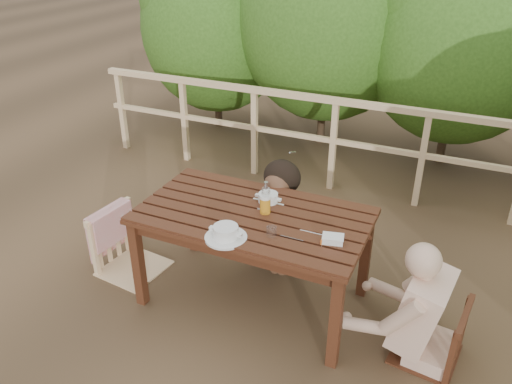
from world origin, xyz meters
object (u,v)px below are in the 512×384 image
at_px(chair_right, 435,305).
at_px(bottle, 266,198).
at_px(soup_near, 226,233).
at_px(diner_right, 447,273).
at_px(chair_far, 290,207).
at_px(woman, 292,178).
at_px(chair_left, 128,219).
at_px(butter_tub, 333,240).
at_px(soup_far, 268,198).
at_px(table, 253,258).
at_px(beer_glass, 265,205).
at_px(tumbler, 271,232).

distance_m(chair_right, bottle, 1.29).
bearing_deg(soup_near, diner_right, 12.13).
bearing_deg(diner_right, chair_far, 66.24).
relative_size(chair_far, woman, 0.60).
relative_size(chair_left, butter_tub, 7.06).
bearing_deg(soup_far, chair_left, -166.06).
bearing_deg(table, soup_far, 80.15).
distance_m(chair_left, chair_far, 1.34).
bearing_deg(beer_glass, chair_far, 95.75).
height_order(chair_left, chair_far, chair_left).
relative_size(chair_far, butter_tub, 6.09).
relative_size(table, soup_far, 6.63).
distance_m(chair_far, tumbler, 1.04).
bearing_deg(chair_left, beer_glass, -77.86).
distance_m(table, chair_far, 0.73).
xyz_separation_m(soup_near, soup_far, (0.07, 0.54, -0.01)).
xyz_separation_m(diner_right, bottle, (-1.24, 0.10, 0.18)).
height_order(diner_right, tumbler, diner_right).
xyz_separation_m(soup_far, tumbler, (0.20, -0.41, -0.00)).
height_order(table, tumbler, tumbler).
distance_m(table, diner_right, 1.36).
bearing_deg(soup_far, woman, 92.75).
bearing_deg(bottle, table, -151.15).
xyz_separation_m(table, diner_right, (1.32, -0.06, 0.32)).
bearing_deg(soup_near, bottle, 74.11).
height_order(woman, soup_near, woman).
relative_size(diner_right, soup_near, 4.94).
height_order(chair_right, soup_near, chair_right).
bearing_deg(tumbler, soup_far, 115.78).
relative_size(woman, butter_tub, 10.10).
relative_size(diner_right, bottle, 5.41).
bearing_deg(table, diner_right, -2.58).
relative_size(chair_right, soup_near, 3.06).
distance_m(chair_right, diner_right, 0.26).
height_order(chair_right, butter_tub, chair_right).
distance_m(chair_right, tumbler, 1.13).
height_order(table, diner_right, diner_right).
bearing_deg(woman, diner_right, 154.55).
distance_m(beer_glass, bottle, 0.05).
relative_size(tumbler, butter_tub, 0.58).
xyz_separation_m(chair_far, tumbler, (0.22, -0.95, 0.37)).
relative_size(table, chair_far, 1.92).
height_order(chair_left, chair_right, chair_left).
bearing_deg(chair_left, diner_right, -83.24).
bearing_deg(chair_right, chair_far, -114.35).
distance_m(woman, soup_near, 1.11).
relative_size(chair_far, soup_near, 3.01).
bearing_deg(woman, chair_right, 153.96).
relative_size(soup_near, bottle, 1.10).
bearing_deg(chair_right, soup_far, -93.96).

